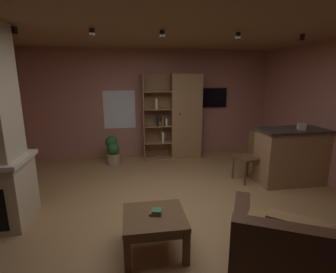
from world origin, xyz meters
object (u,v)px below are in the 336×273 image
(tissue_box, at_px, (302,127))
(wall_mounted_tv, at_px, (210,98))
(kitchen_bar_counter, at_px, (297,156))
(dining_chair, at_px, (251,153))
(leather_couch, at_px, (315,265))
(coffee_table, at_px, (154,222))
(table_book_0, at_px, (155,213))
(bookshelf_cabinet, at_px, (182,117))
(table_book_1, at_px, (157,211))
(potted_floor_plant, at_px, (113,150))

(tissue_box, bearing_deg, wall_mounted_tv, 114.06)
(kitchen_bar_counter, relative_size, dining_chair, 1.65)
(leather_couch, bearing_deg, coffee_table, 148.33)
(tissue_box, bearing_deg, dining_chair, 156.40)
(dining_chair, distance_m, wall_mounted_tv, 2.08)
(table_book_0, bearing_deg, bookshelf_cabinet, 73.23)
(coffee_table, xyz_separation_m, table_book_0, (0.01, 0.00, 0.10))
(table_book_0, bearing_deg, dining_chair, 40.57)
(coffee_table, bearing_deg, tissue_box, 26.97)
(kitchen_bar_counter, distance_m, leather_couch, 2.76)
(leather_couch, bearing_deg, bookshelf_cabinet, 94.19)
(table_book_1, bearing_deg, tissue_box, 26.92)
(bookshelf_cabinet, xyz_separation_m, table_book_1, (-1.00, -3.35, -0.52))
(bookshelf_cabinet, relative_size, tissue_box, 16.78)
(dining_chair, bearing_deg, wall_mounted_tv, 97.27)
(leather_couch, xyz_separation_m, wall_mounted_tv, (0.45, 4.40, 1.13))
(tissue_box, xyz_separation_m, table_book_1, (-2.73, -1.38, -0.60))
(leather_couch, distance_m, wall_mounted_tv, 4.56)
(tissue_box, height_order, dining_chair, tissue_box)
(table_book_1, bearing_deg, table_book_0, -138.82)
(kitchen_bar_counter, relative_size, wall_mounted_tv, 1.77)
(tissue_box, xyz_separation_m, dining_chair, (-0.73, 0.32, -0.55))
(bookshelf_cabinet, height_order, wall_mounted_tv, bookshelf_cabinet)
(dining_chair, xyz_separation_m, wall_mounted_tv, (-0.24, 1.85, 0.91))
(bookshelf_cabinet, height_order, table_book_0, bookshelf_cabinet)
(leather_couch, distance_m, dining_chair, 2.65)
(kitchen_bar_counter, distance_m, potted_floor_plant, 3.80)
(leather_couch, distance_m, potted_floor_plant, 4.37)
(kitchen_bar_counter, height_order, table_book_0, kitchen_bar_counter)
(coffee_table, distance_m, dining_chair, 2.66)
(table_book_1, bearing_deg, kitchen_bar_counter, 27.91)
(kitchen_bar_counter, relative_size, tissue_box, 12.63)
(table_book_0, relative_size, table_book_1, 1.24)
(kitchen_bar_counter, distance_m, wall_mounted_tv, 2.50)
(leather_couch, bearing_deg, table_book_1, 147.16)
(dining_chair, distance_m, potted_floor_plant, 2.99)
(kitchen_bar_counter, bearing_deg, table_book_0, -152.00)
(leather_couch, relative_size, table_book_1, 16.05)
(bookshelf_cabinet, xyz_separation_m, dining_chair, (1.00, -1.64, -0.47))
(coffee_table, bearing_deg, leather_couch, -31.67)
(table_book_1, height_order, dining_chair, dining_chair)
(dining_chair, relative_size, wall_mounted_tv, 1.08)
(coffee_table, relative_size, wall_mounted_tv, 0.80)
(potted_floor_plant, bearing_deg, table_book_0, -78.25)
(tissue_box, bearing_deg, potted_floor_plant, 153.54)
(bookshelf_cabinet, height_order, potted_floor_plant, bookshelf_cabinet)
(bookshelf_cabinet, bearing_deg, potted_floor_plant, -170.41)
(coffee_table, relative_size, table_book_0, 5.17)
(table_book_0, xyz_separation_m, wall_mounted_tv, (1.77, 3.57, 0.98))
(tissue_box, distance_m, table_book_0, 3.14)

